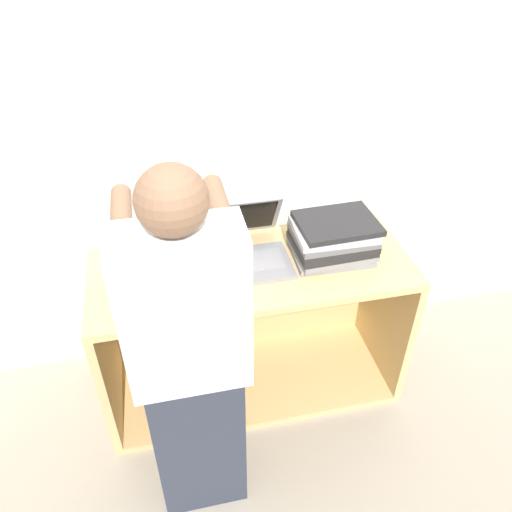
{
  "coord_description": "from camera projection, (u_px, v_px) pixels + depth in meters",
  "views": [
    {
      "loc": [
        -0.35,
        -1.39,
        2.13
      ],
      "look_at": [
        0.0,
        0.2,
        0.9
      ],
      "focal_mm": 35.0,
      "sensor_mm": 36.0,
      "label": 1
    }
  ],
  "objects": [
    {
      "name": "laptop_stack_left",
      "position": [
        165.0,
        266.0,
        2.08
      ],
      "size": [
        0.36,
        0.28,
        0.13
      ],
      "color": "#B7B7BC",
      "rests_on": "cart"
    },
    {
      "name": "person",
      "position": [
        191.0,
        367.0,
        1.74
      ],
      "size": [
        0.4,
        0.52,
        1.56
      ],
      "color": "#2D3342",
      "rests_on": "ground_plane"
    },
    {
      "name": "cart",
      "position": [
        249.0,
        319.0,
        2.48
      ],
      "size": [
        1.42,
        0.57,
        0.78
      ],
      "color": "tan",
      "rests_on": "ground_plane"
    },
    {
      "name": "laptop_stack_right",
      "position": [
        333.0,
        239.0,
        2.19
      ],
      "size": [
        0.37,
        0.28,
        0.18
      ],
      "color": "gray",
      "rests_on": "cart"
    },
    {
      "name": "ground_plane",
      "position": [
        265.0,
        427.0,
        2.43
      ],
      "size": [
        12.0,
        12.0,
        0.0
      ],
      "primitive_type": "plane",
      "color": "#9E9384"
    },
    {
      "name": "laptop_open",
      "position": [
        249.0,
        248.0,
        2.2
      ],
      "size": [
        0.34,
        0.4,
        0.25
      ],
      "color": "gray",
      "rests_on": "cart"
    },
    {
      "name": "wall_back",
      "position": [
        233.0,
        140.0,
        2.23
      ],
      "size": [
        8.0,
        0.05,
        2.4
      ],
      "color": "silver",
      "rests_on": "ground_plane"
    }
  ]
}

